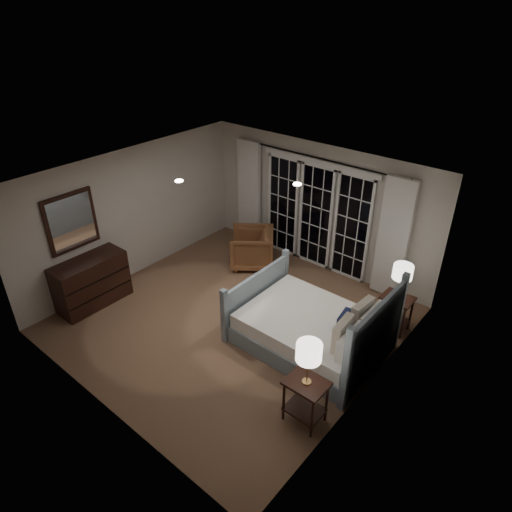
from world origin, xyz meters
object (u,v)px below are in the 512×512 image
Objects in this scene: bed at (313,329)px; lamp_left at (309,352)px; dresser at (91,282)px; nightstand_right at (396,308)px; armchair at (252,248)px; nightstand_left at (306,395)px; lamp_right at (403,272)px.

lamp_left is at bearing -60.23° from bed.
lamp_left is 4.44m from dresser.
armchair is (-3.13, 0.06, -0.03)m from nightstand_right.
lamp_left reaches higher than armchair.
bed is 1.47m from nightstand_left.
nightstand_right is at bearing 88.38° from lamp_left.
lamp_right is (0.07, 2.49, 0.67)m from nightstand_left.
bed is 1.74× the size of dresser.
bed is at bearing 23.85° from armchair.
nightstand_left is 4.38m from dresser.
bed reaches higher than dresser.
nightstand_right is 0.50× the size of dresser.
nightstand_left is 2.58m from lamp_right.
lamp_left reaches higher than bed.
nightstand_left is at bearing 3.53° from dresser.
bed is 2.59× the size of armchair.
dresser is (-4.37, -0.27, 0.00)m from nightstand_left.
nightstand_right is 1.06× the size of lamp_right.
bed is at bearing 22.92° from dresser.
lamp_left is (0.00, 0.00, 0.72)m from nightstand_left.
nightstand_left is 1.10× the size of lamp_left.
dresser is at bearing -176.47° from lamp_left.
nightstand_right is at bearing 51.48° from armchair.
nightstand_left is at bearing 180.00° from lamp_left.
nightstand_right is 2.60m from lamp_left.
nightstand_left reaches higher than nightstand_right.
bed is 1.69m from lamp_left.
lamp_right is at bearing -135.00° from nightstand_right.
dresser is at bearing -62.40° from armchair.
bed is at bearing -123.27° from nightstand_right.
lamp_right is 0.47× the size of dresser.
lamp_right reaches higher than armchair.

